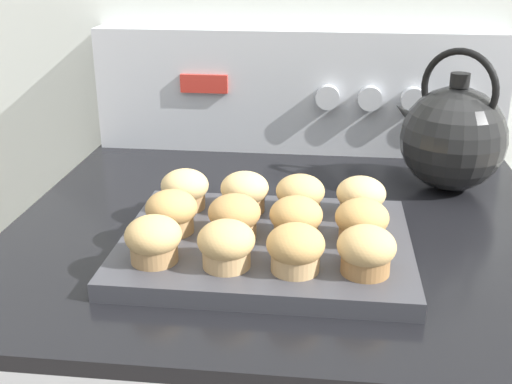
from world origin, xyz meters
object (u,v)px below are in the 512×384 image
(muffin_pan, at_px, (266,245))
(muffin_r1_c0, at_px, (172,212))
(tea_kettle, at_px, (452,136))
(muffin_r2_c1, at_px, (245,192))
(muffin_r0_c1, at_px, (226,245))
(muffin_r2_c0, at_px, (185,189))
(muffin_r0_c0, at_px, (153,240))
(muffin_r2_c2, at_px, (300,195))
(muffin_r2_c3, at_px, (361,197))
(muffin_r1_c1, at_px, (234,217))
(muffin_r0_c2, at_px, (295,249))
(muffin_r1_c2, at_px, (296,219))
(muffin_r0_c3, at_px, (366,251))
(muffin_r1_c3, at_px, (362,222))

(muffin_pan, height_order, muffin_r1_c0, muffin_r1_c0)
(tea_kettle, bearing_deg, muffin_r2_c1, -148.96)
(muffin_pan, bearing_deg, muffin_r1_c0, 178.62)
(muffin_r0_c1, height_order, muffin_r2_c0, same)
(muffin_r0_c0, distance_m, muffin_r2_c0, 0.15)
(muffin_r2_c2, distance_m, muffin_r2_c3, 0.08)
(muffin_r2_c3, bearing_deg, muffin_r0_c0, -146.68)
(muffin_pan, relative_size, muffin_r1_c1, 5.48)
(muffin_r0_c0, distance_m, muffin_r0_c2, 0.16)
(muffin_r1_c0, bearing_deg, muffin_r2_c2, 25.66)
(muffin_r2_c1, relative_size, muffin_r2_c2, 1.00)
(muffin_r1_c1, bearing_deg, muffin_r0_c1, -88.32)
(muffin_r1_c2, height_order, muffin_r2_c0, same)
(muffin_r0_c3, relative_size, muffin_r2_c3, 1.00)
(muffin_r0_c1, relative_size, muffin_r1_c3, 1.00)
(muffin_r2_c0, bearing_deg, muffin_r1_c1, -45.96)
(muffin_r1_c2, bearing_deg, muffin_r2_c3, 44.69)
(muffin_r1_c3, xyz_separation_m, tea_kettle, (0.14, 0.25, 0.03))
(muffin_r1_c3, height_order, muffin_r2_c3, same)
(muffin_r0_c0, height_order, muffin_r1_c2, same)
(muffin_r2_c1, relative_size, muffin_r2_c3, 1.00)
(muffin_r1_c1, bearing_deg, muffin_r1_c2, 1.25)
(muffin_r0_c3, xyz_separation_m, muffin_r1_c2, (-0.08, 0.07, 0.00))
(muffin_pan, height_order, muffin_r2_c1, muffin_r2_c1)
(muffin_r2_c0, relative_size, tea_kettle, 0.30)
(muffin_r1_c3, distance_m, tea_kettle, 0.29)
(muffin_r1_c1, bearing_deg, muffin_r2_c0, 134.04)
(muffin_pan, height_order, tea_kettle, tea_kettle)
(muffin_r0_c0, distance_m, muffin_r2_c3, 0.28)
(muffin_r1_c0, distance_m, muffin_r1_c2, 0.15)
(muffin_pan, relative_size, muffin_r2_c0, 5.48)
(muffin_r0_c0, height_order, muffin_r2_c2, same)
(muffin_r1_c1, bearing_deg, muffin_pan, 2.99)
(muffin_r0_c0, relative_size, muffin_r1_c0, 1.00)
(muffin_r2_c2, bearing_deg, muffin_r1_c3, -44.76)
(muffin_r0_c3, height_order, muffin_r1_c2, same)
(muffin_r1_c2, xyz_separation_m, muffin_r2_c0, (-0.15, 0.08, 0.00))
(muffin_r1_c0, xyz_separation_m, muffin_r2_c3, (0.23, 0.07, 0.00))
(muffin_r0_c1, bearing_deg, tea_kettle, 48.79)
(muffin_r1_c1, bearing_deg, muffin_r1_c0, 176.51)
(muffin_r2_c0, bearing_deg, muffin_r0_c0, -90.44)
(muffin_r0_c1, distance_m, muffin_r1_c1, 0.08)
(muffin_r1_c0, height_order, muffin_r2_c3, same)
(muffin_r0_c2, distance_m, muffin_r1_c0, 0.18)
(muffin_r0_c2, bearing_deg, muffin_pan, 116.95)
(muffin_r2_c3, relative_size, tea_kettle, 0.30)
(muffin_r1_c1, distance_m, muffin_r2_c3, 0.17)
(muffin_r2_c1, xyz_separation_m, tea_kettle, (0.29, 0.18, 0.03))
(muffin_r0_c0, relative_size, muffin_r0_c2, 1.00)
(muffin_r1_c1, relative_size, muffin_r2_c2, 1.00)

